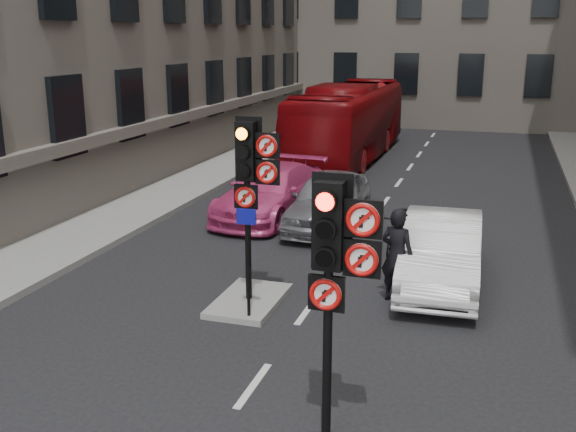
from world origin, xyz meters
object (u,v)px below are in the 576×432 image
Objects in this scene: signal_near at (336,255)px; car_silver at (329,200)px; signal_far at (251,170)px; motorcyclist at (397,255)px; car_white at (441,251)px; car_pink at (271,192)px; bus_red at (349,122)px; motorcycle at (399,235)px; info_sign at (247,248)px.

signal_near reaches higher than car_silver.
signal_far is 1.86× the size of motorcyclist.
car_white reaches higher than car_pink.
bus_red is 5.90× the size of motorcyclist.
signal_far is 4.92m from motorcycle.
signal_far reaches higher than info_sign.
car_silver is 6.65m from info_sign.
bus_red is at bearing -55.39° from motorcyclist.
signal_near is 11.39m from car_pink.
bus_red is (-4.24, 19.99, -1.00)m from signal_near.
motorcycle is at bearing -71.48° from bus_red.
signal_far is at bearing -69.18° from car_pink.
info_sign is (-2.45, -1.82, 0.49)m from motorcyclist.
signal_far is at bearing -149.59° from car_white.
car_white is at bearing -103.56° from motorcyclist.
motorcycle is at bearing 92.11° from signal_near.
car_pink is (-4.39, 10.35, -1.85)m from signal_near.
motorcycle is at bearing 58.46° from signal_far.
motorcyclist reaches higher than motorcycle.
car_pink reaches higher than motorcycle.
car_pink is at bearing 113.00° from signal_near.
car_silver is 0.40× the size of bus_red.
signal_near is 4.77m from signal_far.
car_silver is 10.37m from bus_red.
car_white is (3.34, -3.58, -0.02)m from car_silver.
info_sign reaches higher than car_silver.
motorcycle is (2.31, 3.77, -2.14)m from signal_far.
car_pink is 2.44× the size of info_sign.
signal_near is 0.79× the size of car_white.
motorcyclist is (4.46, -5.34, 0.23)m from car_pink.
motorcyclist reaches higher than car_silver.
car_silver is at bearing -43.12° from motorcyclist.
info_sign reaches higher than motorcycle.
motorcycle is at bearing -42.71° from car_silver.
car_white is 1.92m from motorcycle.
bus_red is at bearing 99.24° from car_silver.
car_silver reaches higher than car_white.
car_pink is 4.85m from motorcycle.
motorcyclist is at bearing 31.86° from info_sign.
car_pink is (-5.22, 4.13, -0.01)m from car_white.
signal_near reaches higher than car_white.
signal_near is at bearing -100.05° from car_white.
info_sign reaches higher than car_white.
signal_near is 0.32× the size of bus_red.
bus_red is (-5.07, 13.77, 0.83)m from car_white.
car_pink is at bearing 105.77° from signal_far.
motorcycle is at bearing 123.13° from car_white.
info_sign is (1.85, -16.80, -0.13)m from bus_red.
car_silver is at bearing -11.26° from car_pink.
info_sign is at bearing 55.10° from motorcyclist.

